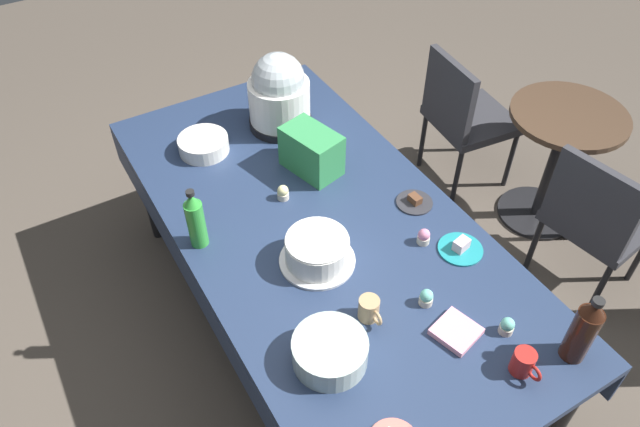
{
  "coord_description": "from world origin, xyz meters",
  "views": [
    {
      "loc": [
        1.49,
        -0.87,
        2.5
      ],
      "look_at": [
        0.0,
        0.0,
        0.8
      ],
      "focal_mm": 33.81,
      "sensor_mm": 36.0,
      "label": 1
    }
  ],
  "objects_px": {
    "ceramic_snack_bowl": "(204,145)",
    "dessert_plate_charcoal": "(414,202)",
    "cupcake_berry": "(507,326)",
    "maroon_chair_left": "(463,113)",
    "coffee_mug_tan": "(369,309)",
    "potluck_table": "(320,233)",
    "cupcake_lemon": "(426,298)",
    "coffee_mug_red": "(524,363)",
    "maroon_chair_right": "(597,216)",
    "soda_bottle_cola": "(583,330)",
    "cupcake_vanilla": "(424,237)",
    "soda_carton": "(311,151)",
    "soda_bottle_lime_soda": "(196,220)",
    "round_cafe_table": "(558,148)",
    "frosted_layer_cake": "(317,251)",
    "cupcake_cocoa": "(283,193)",
    "glass_salad_bowl": "(330,351)",
    "slow_cooker": "(279,94)"
  },
  "relations": [
    {
      "from": "ceramic_snack_bowl",
      "to": "dessert_plate_charcoal",
      "type": "relative_size",
      "value": 1.49
    },
    {
      "from": "cupcake_berry",
      "to": "maroon_chair_left",
      "type": "relative_size",
      "value": 0.08
    },
    {
      "from": "dessert_plate_charcoal",
      "to": "coffee_mug_tan",
      "type": "distance_m",
      "value": 0.63
    },
    {
      "from": "potluck_table",
      "to": "dessert_plate_charcoal",
      "type": "distance_m",
      "value": 0.42
    },
    {
      "from": "ceramic_snack_bowl",
      "to": "cupcake_lemon",
      "type": "xyz_separation_m",
      "value": [
        1.22,
        0.35,
        -0.0
      ]
    },
    {
      "from": "cupcake_berry",
      "to": "coffee_mug_red",
      "type": "height_order",
      "value": "coffee_mug_red"
    },
    {
      "from": "dessert_plate_charcoal",
      "to": "maroon_chair_right",
      "type": "distance_m",
      "value": 0.97
    },
    {
      "from": "potluck_table",
      "to": "ceramic_snack_bowl",
      "type": "distance_m",
      "value": 0.72
    },
    {
      "from": "soda_bottle_cola",
      "to": "coffee_mug_tan",
      "type": "relative_size",
      "value": 2.56
    },
    {
      "from": "potluck_table",
      "to": "coffee_mug_tan",
      "type": "relative_size",
      "value": 19.14
    },
    {
      "from": "ceramic_snack_bowl",
      "to": "cupcake_berry",
      "type": "bearing_deg",
      "value": 19.32
    },
    {
      "from": "soda_bottle_cola",
      "to": "coffee_mug_tan",
      "type": "bearing_deg",
      "value": -133.02
    },
    {
      "from": "cupcake_vanilla",
      "to": "soda_carton",
      "type": "height_order",
      "value": "soda_carton"
    },
    {
      "from": "cupcake_lemon",
      "to": "cupcake_berry",
      "type": "relative_size",
      "value": 1.0
    },
    {
      "from": "cupcake_berry",
      "to": "soda_bottle_lime_soda",
      "type": "bearing_deg",
      "value": -141.01
    },
    {
      "from": "maroon_chair_left",
      "to": "round_cafe_table",
      "type": "bearing_deg",
      "value": 23.86
    },
    {
      "from": "cupcake_berry",
      "to": "frosted_layer_cake",
      "type": "bearing_deg",
      "value": -146.6
    },
    {
      "from": "cupcake_cocoa",
      "to": "cupcake_berry",
      "type": "relative_size",
      "value": 1.0
    },
    {
      "from": "maroon_chair_left",
      "to": "glass_salad_bowl",
      "type": "bearing_deg",
      "value": -54.46
    },
    {
      "from": "cupcake_berry",
      "to": "coffee_mug_tan",
      "type": "bearing_deg",
      "value": -127.83
    },
    {
      "from": "maroon_chair_left",
      "to": "round_cafe_table",
      "type": "relative_size",
      "value": 1.18
    },
    {
      "from": "frosted_layer_cake",
      "to": "round_cafe_table",
      "type": "height_order",
      "value": "frosted_layer_cake"
    },
    {
      "from": "potluck_table",
      "to": "cupcake_cocoa",
      "type": "relative_size",
      "value": 32.59
    },
    {
      "from": "slow_cooker",
      "to": "potluck_table",
      "type": "bearing_deg",
      "value": -14.37
    },
    {
      "from": "soda_bottle_lime_soda",
      "to": "soda_carton",
      "type": "relative_size",
      "value": 1.06
    },
    {
      "from": "potluck_table",
      "to": "maroon_chair_left",
      "type": "relative_size",
      "value": 2.59
    },
    {
      "from": "coffee_mug_red",
      "to": "maroon_chair_right",
      "type": "height_order",
      "value": "maroon_chair_right"
    },
    {
      "from": "cupcake_cocoa",
      "to": "frosted_layer_cake",
      "type": "bearing_deg",
      "value": -8.06
    },
    {
      "from": "cupcake_lemon",
      "to": "soda_bottle_cola",
      "type": "height_order",
      "value": "soda_bottle_cola"
    },
    {
      "from": "coffee_mug_tan",
      "to": "cupcake_cocoa",
      "type": "bearing_deg",
      "value": 177.71
    },
    {
      "from": "soda_bottle_cola",
      "to": "soda_carton",
      "type": "xyz_separation_m",
      "value": [
        -1.27,
        -0.27,
        -0.04
      ]
    },
    {
      "from": "ceramic_snack_bowl",
      "to": "coffee_mug_red",
      "type": "bearing_deg",
      "value": 15.67
    },
    {
      "from": "coffee_mug_red",
      "to": "round_cafe_table",
      "type": "xyz_separation_m",
      "value": [
        -0.97,
        1.28,
        -0.3
      ]
    },
    {
      "from": "slow_cooker",
      "to": "cupcake_cocoa",
      "type": "relative_size",
      "value": 5.63
    },
    {
      "from": "frosted_layer_cake",
      "to": "cupcake_cocoa",
      "type": "distance_m",
      "value": 0.38
    },
    {
      "from": "cupcake_lemon",
      "to": "cupcake_vanilla",
      "type": "bearing_deg",
      "value": 144.27
    },
    {
      "from": "cupcake_lemon",
      "to": "slow_cooker",
      "type": "bearing_deg",
      "value": 177.56
    },
    {
      "from": "cupcake_cocoa",
      "to": "glass_salad_bowl",
      "type": "bearing_deg",
      "value": -16.91
    },
    {
      "from": "dessert_plate_charcoal",
      "to": "maroon_chair_left",
      "type": "distance_m",
      "value": 1.13
    },
    {
      "from": "cupcake_vanilla",
      "to": "cupcake_berry",
      "type": "distance_m",
      "value": 0.48
    },
    {
      "from": "cupcake_berry",
      "to": "coffee_mug_red",
      "type": "relative_size",
      "value": 0.59
    },
    {
      "from": "cupcake_cocoa",
      "to": "dessert_plate_charcoal",
      "type": "bearing_deg",
      "value": 56.42
    },
    {
      "from": "slow_cooker",
      "to": "dessert_plate_charcoal",
      "type": "xyz_separation_m",
      "value": [
        0.77,
        0.23,
        -0.17
      ]
    },
    {
      "from": "round_cafe_table",
      "to": "coffee_mug_red",
      "type": "bearing_deg",
      "value": -52.88
    },
    {
      "from": "soda_carton",
      "to": "maroon_chair_right",
      "type": "relative_size",
      "value": 0.31
    },
    {
      "from": "soda_bottle_cola",
      "to": "coffee_mug_red",
      "type": "bearing_deg",
      "value": -101.47
    },
    {
      "from": "cupcake_cocoa",
      "to": "maroon_chair_right",
      "type": "bearing_deg",
      "value": 65.42
    },
    {
      "from": "frosted_layer_cake",
      "to": "round_cafe_table",
      "type": "xyz_separation_m",
      "value": [
        -0.23,
        1.62,
        -0.31
      ]
    },
    {
      "from": "potluck_table",
      "to": "dessert_plate_charcoal",
      "type": "xyz_separation_m",
      "value": [
        0.1,
        0.4,
        0.07
      ]
    },
    {
      "from": "potluck_table",
      "to": "maroon_chair_right",
      "type": "height_order",
      "value": "maroon_chair_right"
    }
  ]
}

